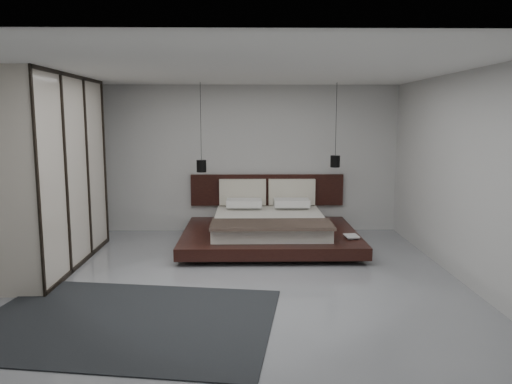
{
  "coord_description": "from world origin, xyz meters",
  "views": [
    {
      "loc": [
        0.13,
        -6.56,
        2.19
      ],
      "look_at": [
        0.26,
        1.2,
        1.03
      ],
      "focal_mm": 35.0,
      "sensor_mm": 36.0,
      "label": 1
    }
  ],
  "objects_px": {
    "lattice_screen": "(77,167)",
    "pendant_left": "(201,166)",
    "pendant_right": "(335,161)",
    "wardrobe": "(55,171)",
    "rug": "(125,321)",
    "bed": "(269,227)"
  },
  "relations": [
    {
      "from": "lattice_screen",
      "to": "pendant_left",
      "type": "relative_size",
      "value": 1.64
    },
    {
      "from": "pendant_right",
      "to": "wardrobe",
      "type": "relative_size",
      "value": 0.52
    },
    {
      "from": "lattice_screen",
      "to": "pendant_right",
      "type": "height_order",
      "value": "pendant_right"
    },
    {
      "from": "wardrobe",
      "to": "rug",
      "type": "bearing_deg",
      "value": -55.15
    },
    {
      "from": "pendant_right",
      "to": "wardrobe",
      "type": "bearing_deg",
      "value": -159.73
    },
    {
      "from": "bed",
      "to": "rug",
      "type": "distance_m",
      "value": 3.73
    },
    {
      "from": "rug",
      "to": "bed",
      "type": "bearing_deg",
      "value": 62.71
    },
    {
      "from": "pendant_left",
      "to": "pendant_right",
      "type": "relative_size",
      "value": 1.06
    },
    {
      "from": "bed",
      "to": "pendant_right",
      "type": "distance_m",
      "value": 1.71
    },
    {
      "from": "lattice_screen",
      "to": "rug",
      "type": "height_order",
      "value": "lattice_screen"
    },
    {
      "from": "pendant_right",
      "to": "bed",
      "type": "bearing_deg",
      "value": -158.42
    },
    {
      "from": "pendant_left",
      "to": "pendant_right",
      "type": "bearing_deg",
      "value": 0.0
    },
    {
      "from": "bed",
      "to": "rug",
      "type": "relative_size",
      "value": 0.92
    },
    {
      "from": "lattice_screen",
      "to": "wardrobe",
      "type": "height_order",
      "value": "wardrobe"
    },
    {
      "from": "rug",
      "to": "pendant_left",
      "type": "bearing_deg",
      "value": 82.48
    },
    {
      "from": "pendant_left",
      "to": "wardrobe",
      "type": "distance_m",
      "value": 2.58
    },
    {
      "from": "lattice_screen",
      "to": "pendant_left",
      "type": "xyz_separation_m",
      "value": [
        2.25,
        -0.07,
        0.03
      ]
    },
    {
      "from": "bed",
      "to": "pendant_left",
      "type": "height_order",
      "value": "pendant_left"
    },
    {
      "from": "pendant_right",
      "to": "rug",
      "type": "relative_size",
      "value": 0.47
    },
    {
      "from": "lattice_screen",
      "to": "pendant_right",
      "type": "bearing_deg",
      "value": -0.88
    },
    {
      "from": "pendant_right",
      "to": "rug",
      "type": "xyz_separation_m",
      "value": [
        -2.91,
        -3.78,
        -1.4
      ]
    },
    {
      "from": "bed",
      "to": "wardrobe",
      "type": "bearing_deg",
      "value": -160.23
    }
  ]
}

